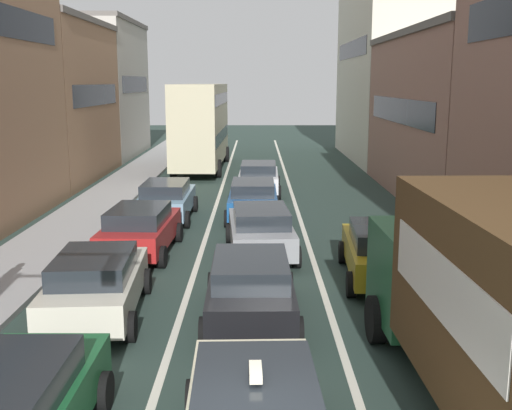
% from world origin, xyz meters
% --- Properties ---
extents(sidewalk_left, '(2.60, 64.00, 0.14)m').
position_xyz_m(sidewalk_left, '(-6.70, 20.00, 0.07)').
color(sidewalk_left, '#9D9D9D').
rests_on(sidewalk_left, ground).
extents(lane_stripe_left, '(0.16, 60.00, 0.01)m').
position_xyz_m(lane_stripe_left, '(-1.70, 20.00, 0.01)').
color(lane_stripe_left, silver).
rests_on(lane_stripe_left, ground).
extents(lane_stripe_right, '(0.16, 60.00, 0.01)m').
position_xyz_m(lane_stripe_right, '(1.70, 20.00, 0.01)').
color(lane_stripe_right, silver).
rests_on(lane_stripe_right, ground).
extents(building_row_right, '(7.20, 43.90, 13.59)m').
position_xyz_m(building_row_right, '(9.90, 22.34, 5.97)').
color(building_row_right, beige).
rests_on(building_row_right, ground).
extents(removalist_box_truck, '(2.83, 7.75, 3.58)m').
position_xyz_m(removalist_box_truck, '(3.70, 2.84, 1.97)').
color(removalist_box_truck, '#1E5933').
rests_on(removalist_box_truck, ground).
extents(sedan_centre_lane_second, '(2.11, 4.32, 1.49)m').
position_xyz_m(sedan_centre_lane_second, '(-0.11, 6.90, 0.80)').
color(sedan_centre_lane_second, black).
rests_on(sedan_centre_lane_second, ground).
extents(wagon_left_lane_second, '(2.28, 4.41, 1.49)m').
position_xyz_m(wagon_left_lane_second, '(-3.55, 7.13, 0.80)').
color(wagon_left_lane_second, beige).
rests_on(wagon_left_lane_second, ground).
extents(hatchback_centre_lane_third, '(2.29, 4.41, 1.49)m').
position_xyz_m(hatchback_centre_lane_third, '(0.14, 12.23, 0.80)').
color(hatchback_centre_lane_third, gray).
rests_on(hatchback_centre_lane_third, ground).
extents(sedan_left_lane_third, '(2.20, 4.37, 1.49)m').
position_xyz_m(sedan_left_lane_third, '(-3.53, 12.32, 0.80)').
color(sedan_left_lane_third, '#A51E1E').
rests_on(sedan_left_lane_third, ground).
extents(coupe_centre_lane_fourth, '(2.08, 4.31, 1.49)m').
position_xyz_m(coupe_centre_lane_fourth, '(-0.11, 17.31, 0.80)').
color(coupe_centre_lane_fourth, '#194C8C').
rests_on(coupe_centre_lane_fourth, ground).
extents(sedan_left_lane_fourth, '(2.08, 4.31, 1.49)m').
position_xyz_m(sedan_left_lane_fourth, '(-3.42, 17.16, 0.80)').
color(sedan_left_lane_fourth, '#759EB7').
rests_on(sedan_left_lane_fourth, ground).
extents(sedan_centre_lane_fifth, '(2.12, 4.33, 1.49)m').
position_xyz_m(sedan_centre_lane_fifth, '(0.12, 22.74, 0.80)').
color(sedan_centre_lane_fifth, silver).
rests_on(sedan_centre_lane_fifth, ground).
extents(sedan_right_lane_behind_truck, '(2.29, 4.41, 1.49)m').
position_xyz_m(sedan_right_lane_behind_truck, '(3.35, 9.81, 0.80)').
color(sedan_right_lane_behind_truck, '#B29319').
rests_on(sedan_right_lane_behind_truck, ground).
extents(bus_mid_queue_primary, '(2.94, 10.54, 5.06)m').
position_xyz_m(bus_mid_queue_primary, '(-3.26, 31.03, 2.83)').
color(bus_mid_queue_primary, '#BFB793').
rests_on(bus_mid_queue_primary, ground).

